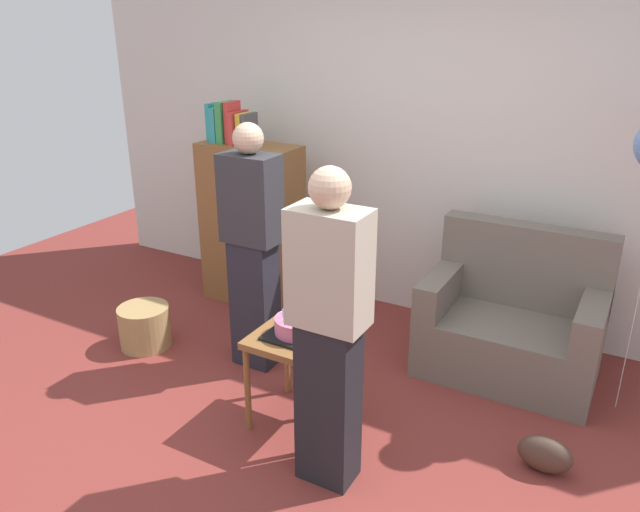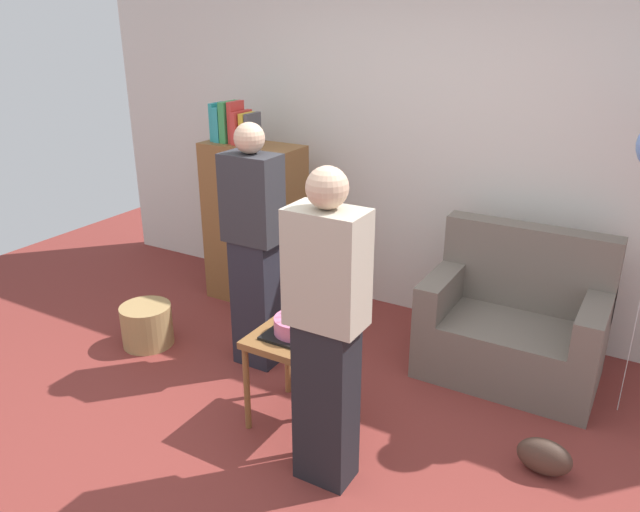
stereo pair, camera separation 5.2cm
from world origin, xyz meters
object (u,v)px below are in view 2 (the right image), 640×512
at_px(couch, 514,325).
at_px(handbag, 544,457).
at_px(person_blowing_candles, 254,248).
at_px(person_holding_cake, 327,333).
at_px(bookshelf, 254,221).
at_px(birthday_cake, 297,327).
at_px(side_table, 298,348).
at_px(wicker_basket, 147,325).

xyz_separation_m(couch, handbag, (0.41, -0.90, -0.24)).
relative_size(person_blowing_candles, person_holding_cake, 1.00).
xyz_separation_m(bookshelf, person_blowing_candles, (0.59, -0.81, 0.15)).
height_order(birthday_cake, handbag, birthday_cake).
bearing_deg(person_holding_cake, side_table, -20.60).
xyz_separation_m(person_blowing_candles, handbag, (1.93, -0.17, -0.73)).
distance_m(person_blowing_candles, handbag, 2.07).
relative_size(couch, person_blowing_candles, 0.67).
relative_size(side_table, person_holding_cake, 0.35).
bearing_deg(wicker_basket, birthday_cake, -8.45).
bearing_deg(couch, person_holding_cake, -110.82).
bearing_deg(bookshelf, side_table, -46.19).
bearing_deg(wicker_basket, couch, 21.92).
xyz_separation_m(couch, wicker_basket, (-2.34, -0.94, -0.19)).
relative_size(side_table, handbag, 2.01).
xyz_separation_m(side_table, handbag, (1.34, 0.25, -0.38)).
relative_size(side_table, birthday_cake, 1.76).
distance_m(side_table, birthday_cake, 0.13).
distance_m(birthday_cake, person_holding_cake, 0.54).
bearing_deg(couch, bookshelf, 177.95).
bearing_deg(bookshelf, wicker_basket, -102.91).
height_order(couch, bookshelf, bookshelf).
bearing_deg(birthday_cake, couch, 51.04).
bearing_deg(couch, wicker_basket, -158.08).
relative_size(birthday_cake, person_holding_cake, 0.20).
xyz_separation_m(side_table, wicker_basket, (-1.41, 0.21, -0.33)).
relative_size(bookshelf, person_holding_cake, 0.99).
xyz_separation_m(side_table, person_holding_cake, (0.37, -0.33, 0.35)).
bearing_deg(birthday_cake, person_holding_cake, -41.32).
height_order(side_table, handbag, side_table).
bearing_deg(couch, birthday_cake, -128.96).
distance_m(person_holding_cake, wicker_basket, 1.98).
distance_m(couch, wicker_basket, 2.53).
bearing_deg(wicker_basket, person_holding_cake, -16.71).
bearing_deg(side_table, person_blowing_candles, 144.53).
xyz_separation_m(couch, birthday_cake, (-0.93, -1.15, 0.27)).
bearing_deg(couch, side_table, -128.96).
bearing_deg(couch, handbag, -65.76).
xyz_separation_m(side_table, person_blowing_candles, (-0.59, 0.42, 0.35)).
distance_m(birthday_cake, person_blowing_candles, 0.75).
xyz_separation_m(wicker_basket, handbag, (2.75, 0.04, -0.05)).
bearing_deg(side_table, handbag, 10.71).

